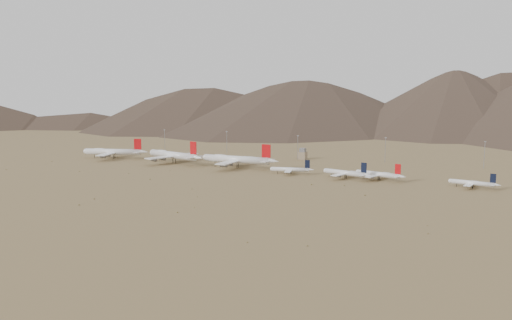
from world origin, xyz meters
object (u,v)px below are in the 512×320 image
at_px(widebody_east, 237,159).
at_px(narrowbody_b, 346,173).
at_px(widebody_west, 113,152).
at_px(control_tower, 303,154).
at_px(widebody_centre, 173,155).
at_px(narrowbody_a, 291,169).

bearing_deg(widebody_east, narrowbody_b, -8.59).
bearing_deg(widebody_west, control_tower, 7.34).
bearing_deg(control_tower, widebody_centre, -142.65).
height_order(narrowbody_a, narrowbody_b, narrowbody_b).
xyz_separation_m(widebody_west, narrowbody_b, (261.11, -17.26, -2.69)).
distance_m(widebody_west, narrowbody_b, 261.70).
height_order(widebody_centre, widebody_east, widebody_centre).
bearing_deg(narrowbody_b, widebody_centre, -169.22).
xyz_separation_m(narrowbody_b, control_tower, (-74.46, 99.50, 0.46)).
relative_size(narrowbody_b, control_tower, 3.68).
bearing_deg(widebody_centre, widebody_east, 14.59).
height_order(widebody_west, narrowbody_b, widebody_west).
height_order(narrowbody_b, control_tower, narrowbody_b).
distance_m(widebody_west, control_tower, 203.98).
relative_size(widebody_east, narrowbody_b, 1.80).
height_order(widebody_east, narrowbody_a, widebody_east).
relative_size(widebody_centre, narrowbody_b, 1.76).
bearing_deg(widebody_centre, narrowbody_b, 10.88).
xyz_separation_m(widebody_centre, narrowbody_a, (133.25, -14.07, -4.01)).
height_order(widebody_centre, narrowbody_b, widebody_centre).
relative_size(widebody_west, narrowbody_a, 1.86).
bearing_deg(widebody_west, widebody_east, -17.35).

